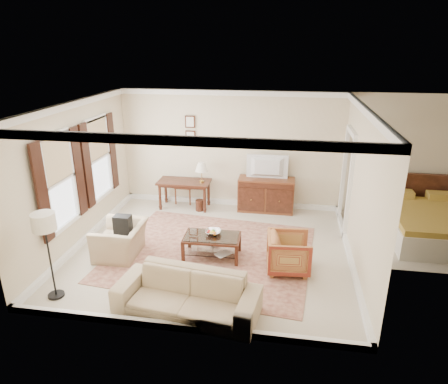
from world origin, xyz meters
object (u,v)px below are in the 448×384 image
(striped_armchair, at_px, (289,251))
(sofa, at_px, (187,288))
(coffee_table, at_px, (212,241))
(club_armchair, at_px, (120,235))
(sideboard, at_px, (266,195))
(tv, at_px, (267,160))
(writing_desk, at_px, (184,185))

(striped_armchair, relative_size, sofa, 0.35)
(coffee_table, xyz_separation_m, club_armchair, (-1.78, -0.22, 0.09))
(striped_armchair, bearing_deg, sofa, 129.92)
(sideboard, height_order, tv, tv)
(sideboard, xyz_separation_m, coffee_table, (-0.88, -2.49, -0.07))
(sideboard, distance_m, striped_armchair, 2.81)
(writing_desk, bearing_deg, coffee_table, -63.82)
(sideboard, distance_m, club_armchair, 3.80)
(club_armchair, bearing_deg, coffee_table, 95.92)
(striped_armchair, bearing_deg, sideboard, 7.57)
(tv, relative_size, striped_armchair, 1.23)
(tv, bearing_deg, striped_armchair, 102.28)
(coffee_table, bearing_deg, club_armchair, -172.99)
(writing_desk, relative_size, club_armchair, 1.29)
(tv, bearing_deg, sideboard, -90.00)
(tv, bearing_deg, sofa, 77.55)
(writing_desk, distance_m, coffee_table, 2.64)
(writing_desk, relative_size, coffee_table, 1.18)
(coffee_table, height_order, striped_armchair, striped_armchair)
(tv, height_order, coffee_table, tv)
(writing_desk, xyz_separation_m, tv, (2.04, 0.11, 0.72))
(sofa, bearing_deg, coffee_table, 96.07)
(writing_desk, xyz_separation_m, club_armchair, (-0.62, -2.57, -0.16))
(tv, relative_size, coffee_table, 0.87)
(tv, height_order, sofa, tv)
(coffee_table, relative_size, sofa, 0.50)
(writing_desk, xyz_separation_m, coffee_table, (1.16, -2.36, -0.25))
(writing_desk, xyz_separation_m, sideboard, (2.04, 0.13, -0.18))
(tv, distance_m, striped_armchair, 2.94)
(sideboard, bearing_deg, sofa, -102.39)
(sideboard, relative_size, coffee_table, 1.24)
(striped_armchair, xyz_separation_m, club_armchair, (-3.25, 0.04, 0.05))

